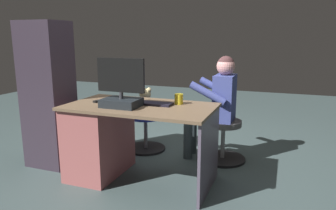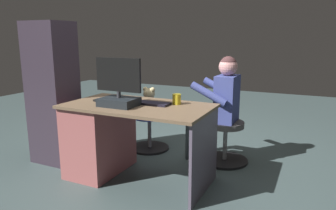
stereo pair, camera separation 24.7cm
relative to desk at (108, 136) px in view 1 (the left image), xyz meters
name	(u,v)px [view 1 (the left image)]	position (x,y,z in m)	size (l,w,h in m)	color
ground_plane	(159,162)	(-0.34, -0.44, -0.39)	(10.00, 10.00, 0.00)	#3E4E4E
desk	(108,136)	(0.00, 0.00, 0.00)	(1.33, 0.73, 0.72)	brown
monitor	(121,92)	(-0.22, 0.11, 0.46)	(0.45, 0.25, 0.42)	black
keyboard	(150,103)	(-0.41, -0.07, 0.34)	(0.42, 0.14, 0.02)	black
computer_mouse	(118,100)	(-0.09, -0.06, 0.35)	(0.06, 0.10, 0.04)	#292526
cup	(179,99)	(-0.65, -0.17, 0.38)	(0.08, 0.08, 0.09)	yellow
tv_remote	(101,101)	(0.08, -0.02, 0.34)	(0.04, 0.15, 0.02)	black
office_chair_teddy	(146,128)	(-0.04, -0.76, -0.12)	(0.46, 0.46, 0.45)	black
teddy_bear	(146,101)	(-0.04, -0.77, 0.20)	(0.21, 0.21, 0.31)	#CAB680
visitor_chair	(223,138)	(-0.96, -0.76, -0.14)	(0.50, 0.50, 0.45)	black
person	(217,100)	(-0.88, -0.76, 0.28)	(0.52, 0.47, 1.13)	#3B4588
equipment_rack	(48,95)	(0.70, -0.03, 0.35)	(0.44, 0.36, 1.47)	#302732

